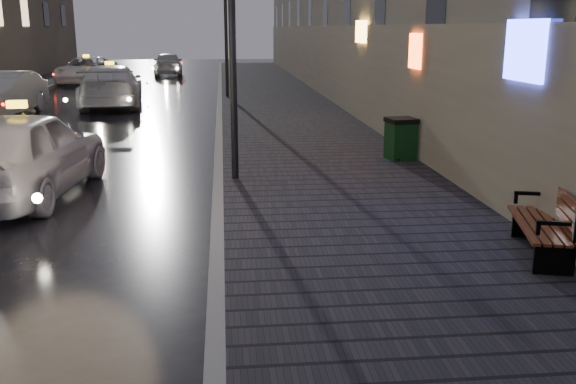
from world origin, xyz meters
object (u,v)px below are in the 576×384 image
at_px(lamp_far, 226,19).
at_px(taxi_far, 87,70).
at_px(taxi_near, 22,153).
at_px(car_far, 168,64).
at_px(trash_bin, 401,138).
at_px(bench, 548,223).
at_px(taxi_mid, 111,86).
at_px(lamp_near, 232,8).
at_px(car_left_mid, 2,94).

xyz_separation_m(lamp_far, taxi_far, (-7.93, 9.57, -2.74)).
height_order(taxi_near, taxi_far, taxi_near).
height_order(lamp_far, car_far, lamp_far).
relative_size(trash_bin, taxi_near, 0.19).
xyz_separation_m(taxi_far, car_far, (4.15, 5.67, 0.04)).
distance_m(taxi_near, car_far, 31.78).
relative_size(bench, trash_bin, 1.94).
distance_m(lamp_far, taxi_mid, 5.79).
bearing_deg(taxi_far, lamp_near, -64.93).
distance_m(trash_bin, taxi_mid, 14.94).
distance_m(taxi_far, car_far, 7.03).
height_order(lamp_near, taxi_mid, lamp_near).
height_order(bench, taxi_mid, taxi_mid).
bearing_deg(taxi_near, car_far, -83.71).
relative_size(taxi_near, car_left_mid, 1.03).
distance_m(taxi_near, taxi_mid, 14.39).
xyz_separation_m(lamp_far, taxi_mid, (-4.68, -2.17, -2.65)).
distance_m(trash_bin, car_left_mid, 15.52).
relative_size(lamp_near, taxi_near, 1.06).
relative_size(car_left_mid, taxi_mid, 0.83).
bearing_deg(car_left_mid, bench, -48.20).
height_order(trash_bin, car_left_mid, car_left_mid).
bearing_deg(bench, car_left_mid, 141.36).
relative_size(taxi_mid, car_far, 1.26).
bearing_deg(trash_bin, car_left_mid, 131.00).
bearing_deg(lamp_near, taxi_far, 107.23).
relative_size(lamp_far, taxi_near, 1.06).
distance_m(bench, car_far, 37.08).
height_order(lamp_near, car_left_mid, lamp_near).
relative_size(car_left_mid, car_far, 1.05).
relative_size(lamp_far, taxi_far, 0.98).
height_order(car_left_mid, car_far, car_left_mid).
bearing_deg(lamp_far, car_far, 103.92).
distance_m(lamp_near, taxi_near, 4.82).
bearing_deg(lamp_near, car_far, 96.89).
bearing_deg(taxi_near, taxi_far, -74.75).
relative_size(lamp_near, taxi_mid, 0.91).
xyz_separation_m(lamp_far, car_far, (-3.78, 15.24, -2.71)).
relative_size(lamp_far, bench, 2.84).
distance_m(car_left_mid, taxi_far, 14.16).
height_order(taxi_near, car_left_mid, taxi_near).
xyz_separation_m(lamp_near, taxi_far, (-7.93, 25.57, -2.74)).
bearing_deg(car_far, lamp_far, 99.85).
distance_m(lamp_near, taxi_far, 26.91).
bearing_deg(lamp_near, bench, -50.90).
relative_size(lamp_near, lamp_far, 1.00).
height_order(lamp_near, bench, lamp_near).
distance_m(trash_bin, taxi_far, 26.73).
height_order(lamp_far, taxi_mid, lamp_far).
height_order(lamp_far, bench, lamp_far).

